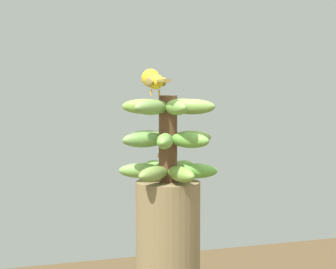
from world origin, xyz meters
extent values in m
cylinder|color=brown|center=(0.00, 0.00, 1.52)|extent=(0.05, 0.05, 0.25)
ellipsoid|color=olive|center=(0.05, -0.06, 1.43)|extent=(0.12, 0.13, 0.04)
ellipsoid|color=#63943C|center=(0.07, 0.01, 1.43)|extent=(0.13, 0.06, 0.04)
ellipsoid|color=#6D9B47|center=(0.03, 0.07, 1.43)|extent=(0.09, 0.14, 0.04)
ellipsoid|color=olive|center=(-0.05, 0.06, 1.43)|extent=(0.12, 0.13, 0.04)
ellipsoid|color=olive|center=(-0.07, -0.01, 1.43)|extent=(0.13, 0.06, 0.04)
ellipsoid|color=#5C9B38|center=(-0.03, -0.07, 1.43)|extent=(0.09, 0.14, 0.04)
ellipsoid|color=#688D47|center=(0.06, 0.04, 1.52)|extent=(0.13, 0.11, 0.04)
ellipsoid|color=#639045|center=(-0.01, 0.07, 1.52)|extent=(0.05, 0.13, 0.04)
ellipsoid|color=#679740|center=(-0.07, 0.03, 1.52)|extent=(0.14, 0.09, 0.04)
ellipsoid|color=#649A3D|center=(-0.06, -0.04, 1.52)|extent=(0.13, 0.11, 0.04)
ellipsoid|color=olive|center=(0.01, -0.07, 1.52)|extent=(0.05, 0.13, 0.04)
ellipsoid|color=#639636|center=(0.07, -0.03, 1.52)|extent=(0.14, 0.09, 0.04)
ellipsoid|color=olive|center=(-0.04, 0.06, 1.61)|extent=(0.10, 0.13, 0.04)
ellipsoid|color=#6A9841|center=(-0.07, 0.00, 1.61)|extent=(0.13, 0.05, 0.04)
ellipsoid|color=olive|center=(-0.03, -0.06, 1.61)|extent=(0.10, 0.13, 0.04)
ellipsoid|color=#679A3B|center=(0.04, -0.06, 1.61)|extent=(0.10, 0.13, 0.04)
ellipsoid|color=olive|center=(0.07, 0.00, 1.61)|extent=(0.13, 0.05, 0.04)
ellipsoid|color=olive|center=(0.03, 0.06, 1.61)|extent=(0.10, 0.13, 0.04)
cone|color=brown|center=(0.04, 0.00, 1.50)|extent=(0.04, 0.04, 0.06)
cylinder|color=#C68933|center=(-0.02, 0.03, 1.65)|extent=(0.00, 0.01, 0.02)
cylinder|color=#C68933|center=(-0.02, 0.05, 1.65)|extent=(0.00, 0.01, 0.02)
ellipsoid|color=gold|center=(-0.02, 0.04, 1.68)|extent=(0.09, 0.04, 0.04)
ellipsoid|color=olive|center=(-0.02, 0.02, 1.68)|extent=(0.07, 0.01, 0.03)
ellipsoid|color=olive|center=(-0.02, 0.06, 1.68)|extent=(0.07, 0.01, 0.03)
cube|color=olive|center=(-0.09, 0.04, 1.69)|extent=(0.06, 0.02, 0.01)
sphere|color=gold|center=(0.02, 0.04, 1.69)|extent=(0.05, 0.05, 0.05)
sphere|color=black|center=(0.03, 0.06, 1.70)|extent=(0.01, 0.01, 0.01)
cone|color=orange|center=(0.06, 0.04, 1.69)|extent=(0.03, 0.02, 0.02)
camera|label=1|loc=(-1.61, 0.54, 1.67)|focal=64.55mm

